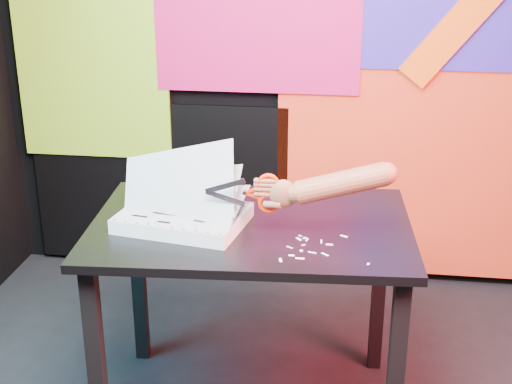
# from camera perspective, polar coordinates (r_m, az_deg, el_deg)

# --- Properties ---
(room) EXTENTS (3.01, 3.01, 2.71)m
(room) POSITION_cam_1_polar(r_m,az_deg,el_deg) (1.85, 1.74, 9.80)
(room) COLOR black
(room) RESTS_ON ground
(backdrop) EXTENTS (2.88, 0.05, 2.08)m
(backdrop) POSITION_cam_1_polar(r_m,az_deg,el_deg) (3.36, 5.41, 7.94)
(backdrop) COLOR red
(backdrop) RESTS_ON ground
(work_table) EXTENTS (1.12, 0.78, 0.75)m
(work_table) POSITION_cam_1_polar(r_m,az_deg,el_deg) (2.45, -0.40, -4.70)
(work_table) COLOR black
(work_table) RESTS_ON ground
(printout_stack) EXTENTS (0.45, 0.36, 0.30)m
(printout_stack) POSITION_cam_1_polar(r_m,az_deg,el_deg) (2.40, -5.86, -1.94)
(printout_stack) COLOR white
(printout_stack) RESTS_ON work_table
(scissors) EXTENTS (0.24, 0.02, 0.14)m
(scissors) POSITION_cam_1_polar(r_m,az_deg,el_deg) (2.26, 0.58, -0.10)
(scissors) COLOR silver
(scissors) RESTS_ON printout_stack
(hand_forearm) EXTENTS (0.44, 0.09, 0.16)m
(hand_forearm) POSITION_cam_1_polar(r_m,az_deg,el_deg) (2.24, 6.06, 0.56)
(hand_forearm) COLOR brown
(hand_forearm) RESTS_ON work_table
(paper_clippings) EXTENTS (0.27, 0.22, 0.00)m
(paper_clippings) POSITION_cam_1_polar(r_m,az_deg,el_deg) (2.23, 4.46, -4.47)
(paper_clippings) COLOR white
(paper_clippings) RESTS_ON work_table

